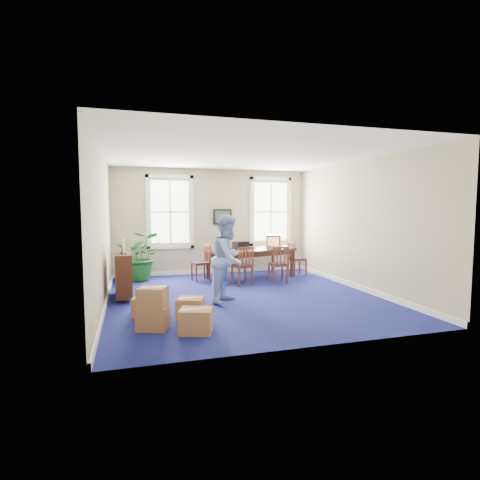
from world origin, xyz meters
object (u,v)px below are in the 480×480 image
object	(u,v)px
conference_table	(251,263)
crt_tv	(274,241)
credenza	(124,277)
chair_near_left	(242,265)
man	(228,259)
potted_plant	(141,256)
cardboard_boxes	(164,305)

from	to	relation	value
conference_table	crt_tv	size ratio (longest dim) A/B	5.37
credenza	chair_near_left	bearing A→B (deg)	10.40
chair_near_left	credenza	distance (m)	3.05
man	potted_plant	distance (m)	3.47
man	credenza	distance (m)	2.44
cardboard_boxes	man	bearing A→B (deg)	42.39
cardboard_boxes	credenza	bearing A→B (deg)	106.23
cardboard_boxes	chair_near_left	bearing A→B (deg)	52.48
credenza	cardboard_boxes	world-z (taller)	credenza
man	credenza	bearing A→B (deg)	101.90
credenza	cardboard_boxes	size ratio (longest dim) A/B	0.92
credenza	potted_plant	distance (m)	2.04
conference_table	chair_near_left	distance (m)	0.99
crt_tv	potted_plant	size ratio (longest dim) A/B	0.34
crt_tv	credenza	distance (m)	4.53
potted_plant	man	bearing A→B (deg)	-59.67
potted_plant	credenza	bearing A→B (deg)	-102.32
conference_table	credenza	distance (m)	3.79
conference_table	potted_plant	size ratio (longest dim) A/B	1.81
chair_near_left	crt_tv	bearing A→B (deg)	-156.17
conference_table	crt_tv	xyz separation A→B (m)	(0.73, 0.06, 0.62)
crt_tv	man	world-z (taller)	man
chair_near_left	conference_table	bearing A→B (deg)	-133.17
crt_tv	man	xyz separation A→B (m)	(-2.05, -2.53, -0.10)
crt_tv	credenza	bearing A→B (deg)	-135.79
conference_table	credenza	xyz separation A→B (m)	(-3.49, -1.47, 0.05)
crt_tv	cardboard_boxes	size ratio (longest dim) A/B	0.35
conference_table	chair_near_left	size ratio (longest dim) A/B	2.44
conference_table	potted_plant	distance (m)	3.11
credenza	cardboard_boxes	distance (m)	2.46
cardboard_boxes	potted_plant	bearing A→B (deg)	93.37
conference_table	potted_plant	world-z (taller)	potted_plant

